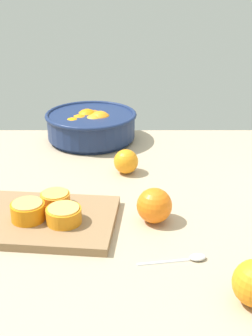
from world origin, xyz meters
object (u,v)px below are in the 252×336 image
at_px(cutting_board, 43,220).
at_px(spoon, 185,259).
at_px(fruit_bowl, 91,125).
at_px(orange_half_1, 65,215).
at_px(loose_orange_0, 155,205).
at_px(orange_half_2, 29,211).
at_px(loose_orange_2, 125,161).
at_px(orange_half_0, 56,199).

height_order(cutting_board, spoon, cutting_board).
bearing_deg(fruit_bowl, orange_half_1, -91.93).
relative_size(cutting_board, loose_orange_0, 4.08).
bearing_deg(orange_half_2, spoon, -21.26).
bearing_deg(loose_orange_2, cutting_board, -124.08).
height_order(loose_orange_0, loose_orange_2, loose_orange_0).
height_order(orange_half_0, orange_half_1, orange_half_1).
height_order(cutting_board, orange_half_2, orange_half_2).
height_order(fruit_bowl, cutting_board, fruit_bowl).
distance_m(orange_half_2, loose_orange_0, 0.27).
distance_m(cutting_board, spoon, 0.32).
relative_size(fruit_bowl, spoon, 2.14).
height_order(orange_half_1, loose_orange_2, loose_orange_2).
height_order(fruit_bowl, orange_half_0, fruit_bowl).
relative_size(cutting_board, loose_orange_2, 4.78).
bearing_deg(fruit_bowl, orange_half_2, -100.32).
relative_size(orange_half_2, spoon, 0.54).
bearing_deg(loose_orange_0, cutting_board, -177.27).
distance_m(cutting_board, orange_half_2, 0.04).
bearing_deg(orange_half_0, orange_half_2, -130.15).
relative_size(orange_half_1, orange_half_2, 1.03).
bearing_deg(orange_half_2, cutting_board, 22.79).
xyz_separation_m(fruit_bowl, loose_orange_0, (0.17, -0.50, -0.01)).
distance_m(orange_half_2, loose_orange_2, 0.34).
height_order(loose_orange_0, spoon, loose_orange_0).
bearing_deg(orange_half_2, orange_half_0, 49.85).
distance_m(cutting_board, orange_half_0, 0.06).
bearing_deg(loose_orange_0, orange_half_2, -175.22).
height_order(cutting_board, orange_half_1, orange_half_1).
xyz_separation_m(loose_orange_0, loose_orange_2, (-0.06, 0.25, -0.01)).
xyz_separation_m(loose_orange_2, spoon, (0.11, -0.39, -0.03)).
xyz_separation_m(orange_half_1, loose_orange_2, (0.13, 0.28, -0.00)).
height_order(orange_half_1, loose_orange_0, loose_orange_0).
relative_size(fruit_bowl, cutting_board, 0.91).
bearing_deg(spoon, loose_orange_0, 108.35).
distance_m(orange_half_0, loose_orange_0, 0.22).
bearing_deg(orange_half_0, fruit_bowl, 84.37).
bearing_deg(orange_half_1, cutting_board, 155.99).
bearing_deg(loose_orange_2, orange_half_2, -126.65).
bearing_deg(spoon, cutting_board, 155.25).
bearing_deg(spoon, fruit_bowl, 108.92).
distance_m(fruit_bowl, loose_orange_0, 0.53).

